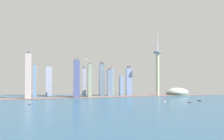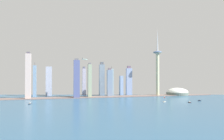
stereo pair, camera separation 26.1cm
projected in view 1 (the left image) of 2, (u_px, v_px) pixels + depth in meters
name	position (u px, v px, depth m)	size (l,w,h in m)	color
ground_plane	(138.00, 117.00, 478.68)	(6000.00, 6000.00, 0.00)	#2F5A7B
waterfront_pier	(103.00, 97.00, 898.77)	(1006.44, 57.48, 2.32)	#77635D
observation_tower	(158.00, 65.00, 956.12)	(39.63, 39.63, 302.01)	beige
stadium_dome	(177.00, 92.00, 991.25)	(102.59, 102.59, 40.67)	slate
skyscraper_0	(102.00, 79.00, 973.67)	(24.05, 17.82, 153.16)	gray
skyscraper_1	(170.00, 78.00, 1074.58)	(13.15, 20.36, 158.04)	#ADB18F
skyscraper_2	(121.00, 85.00, 991.56)	(14.87, 25.66, 89.66)	#809AC4
skyscraper_3	(28.00, 76.00, 824.65)	(20.56, 12.02, 184.94)	beige
skyscraper_4	(129.00, 81.00, 1000.59)	(27.45, 23.91, 135.88)	#8496BF
skyscraper_5	(112.00, 82.00, 966.29)	(14.92, 18.14, 133.28)	#89A1AC
skyscraper_6	(35.00, 81.00, 910.26)	(13.45, 12.00, 147.98)	#779ABF
skyscraper_7	(49.00, 81.00, 956.24)	(25.84, 21.51, 131.49)	#ABB3CC
skyscraper_8	(84.00, 81.00, 991.66)	(16.31, 26.40, 132.52)	#AEA9C1
skyscraper_9	(110.00, 83.00, 927.70)	(22.38, 18.76, 124.10)	#6F83A0
skyscraper_10	(90.00, 81.00, 886.70)	(14.95, 23.43, 144.74)	#95A384
skyscraper_11	(77.00, 79.00, 864.39)	(24.45, 27.01, 161.43)	#535C91
skyscraper_12	(156.00, 88.00, 1055.01)	(27.32, 15.74, 59.34)	#BFA5A6
boat_0	(30.00, 104.00, 684.57)	(7.69, 11.98, 4.92)	#1F2432
boat_1	(164.00, 102.00, 739.40)	(13.04, 9.40, 3.02)	beige
boat_2	(199.00, 101.00, 766.93)	(10.58, 4.36, 3.91)	black
boat_3	(164.00, 97.00, 872.32)	(6.97, 4.78, 10.00)	#A82B1F
boat_4	(190.00, 102.00, 720.48)	(5.79, 13.20, 8.74)	black
airplane	(85.00, 59.00, 915.31)	(29.44, 29.44, 8.55)	#A8C5BB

